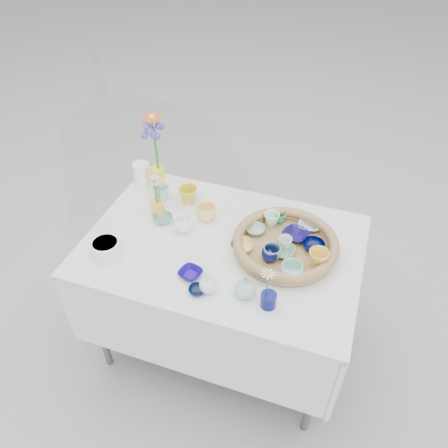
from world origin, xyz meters
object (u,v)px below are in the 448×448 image
(wicker_tray, at_px, (285,245))
(bud_vase_seafoam, at_px, (245,287))
(display_table, at_px, (223,340))
(tall_vase_yellow, at_px, (158,178))

(wicker_tray, distance_m, bud_vase_seafoam, 0.32)
(display_table, bearing_deg, wicker_tray, 10.12)
(bud_vase_seafoam, distance_m, tall_vase_yellow, 0.85)
(wicker_tray, bearing_deg, tall_vase_yellow, 161.46)
(wicker_tray, height_order, bud_vase_seafoam, bud_vase_seafoam)
(bud_vase_seafoam, bearing_deg, tall_vase_yellow, 139.54)
(display_table, relative_size, bud_vase_seafoam, 13.51)
(display_table, height_order, tall_vase_yellow, tall_vase_yellow)
(display_table, height_order, bud_vase_seafoam, bud_vase_seafoam)
(display_table, distance_m, tall_vase_yellow, 1.00)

